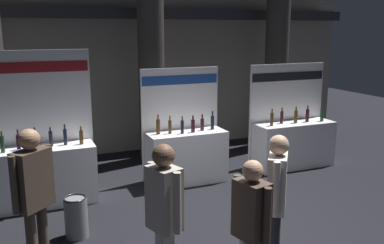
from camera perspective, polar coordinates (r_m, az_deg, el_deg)
ground_plane at (r=6.69m, az=4.92°, el=-13.74°), size 24.00×24.00×0.00m
hall_colonnade at (r=10.23m, az=-6.76°, el=11.98°), size 11.29×1.35×5.97m
exhibitor_booth_0 at (r=7.68m, az=-19.98°, el=-5.90°), size 1.98×0.70×2.60m
exhibitor_booth_1 at (r=8.31m, az=-0.82°, el=-4.07°), size 1.60×0.66×2.21m
exhibitor_booth_2 at (r=9.50m, az=13.33°, el=-2.38°), size 1.85×0.66×2.21m
trash_bin at (r=6.45m, az=-15.24°, el=-12.19°), size 0.33×0.33×0.61m
visitor_1 at (r=5.34m, az=-20.45°, el=-8.39°), size 0.49×0.47×1.84m
visitor_3 at (r=5.15m, az=11.25°, el=-9.36°), size 0.42×0.49×1.76m
visitor_5 at (r=4.59m, az=7.90°, el=-13.06°), size 0.32×0.52×1.64m
visitor_6 at (r=4.57m, az=-3.73°, el=-11.68°), size 0.35×0.50×1.80m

